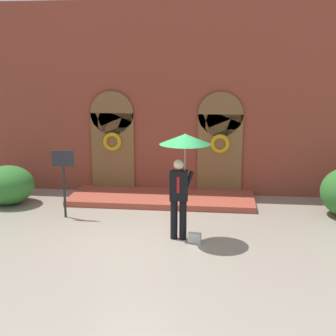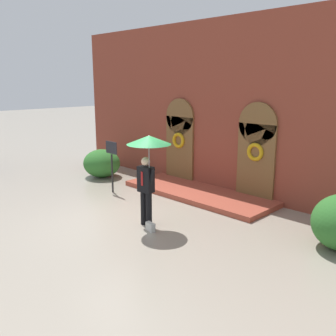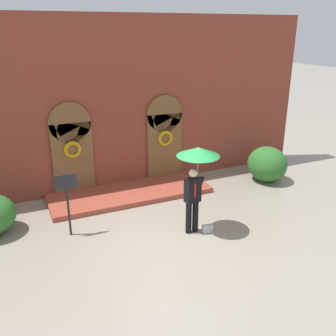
{
  "view_description": "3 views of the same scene",
  "coord_description": "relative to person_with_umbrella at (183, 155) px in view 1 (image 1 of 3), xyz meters",
  "views": [
    {
      "loc": [
        1.69,
        -9.65,
        3.79
      ],
      "look_at": [
        0.39,
        1.28,
        1.36
      ],
      "focal_mm": 50.0,
      "sensor_mm": 36.0,
      "label": 1
    },
    {
      "loc": [
        7.61,
        -5.9,
        3.66
      ],
      "look_at": [
        0.03,
        1.68,
        1.15
      ],
      "focal_mm": 40.0,
      "sensor_mm": 36.0,
      "label": 2
    },
    {
      "loc": [
        -3.44,
        -7.66,
        5.15
      ],
      "look_at": [
        0.76,
        1.74,
        1.29
      ],
      "focal_mm": 40.0,
      "sensor_mm": 36.0,
      "label": 3
    }
  ],
  "objects": [
    {
      "name": "ground_plane",
      "position": [
        -0.85,
        -0.16,
        -1.91
      ],
      "size": [
        80.0,
        80.0,
        0.0
      ],
      "primitive_type": "plane",
      "color": "gray"
    },
    {
      "name": "building_facade",
      "position": [
        -0.85,
        3.99,
        0.77
      ],
      "size": [
        14.0,
        2.3,
        5.6
      ],
      "color": "brown",
      "rests_on": "ground"
    },
    {
      "name": "person_with_umbrella",
      "position": [
        0.0,
        0.0,
        0.0
      ],
      "size": [
        1.1,
        1.1,
        2.36
      ],
      "color": "black",
      "rests_on": "ground"
    },
    {
      "name": "handbag",
      "position": [
        0.28,
        -0.2,
        -1.8
      ],
      "size": [
        0.3,
        0.16,
        0.22
      ],
      "primitive_type": "cube",
      "rotation": [
        0.0,
        0.0,
        -0.16
      ],
      "color": "#B7B7B2",
      "rests_on": "ground"
    },
    {
      "name": "sign_post",
      "position": [
        -3.1,
        1.17,
        -0.75
      ],
      "size": [
        0.56,
        0.06,
        1.72
      ],
      "color": "black",
      "rests_on": "ground"
    },
    {
      "name": "shrub_left",
      "position": [
        -5.06,
        2.12,
        -1.37
      ],
      "size": [
        1.45,
        1.39,
        1.08
      ],
      "primitive_type": "ellipsoid",
      "color": "#2D6B28",
      "rests_on": "ground"
    }
  ]
}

